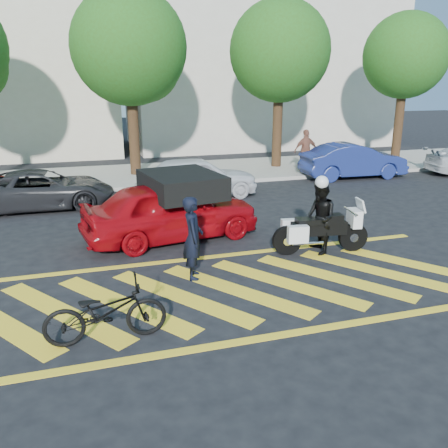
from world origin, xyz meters
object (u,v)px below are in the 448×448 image
object	(u,v)px
officer_moto	(320,218)
parked_mid_right	(197,177)
parked_mid_left	(42,189)
parked_right	(353,161)
bicycle	(105,312)
officer_bike	(193,238)
police_motorcycle	(319,230)
red_convertible	(171,210)

from	to	relation	value
officer_moto	parked_mid_right	world-z (taller)	officer_moto
parked_mid_left	parked_right	size ratio (longest dim) A/B	1.02
parked_mid_left	parked_mid_right	xyz separation A→B (m)	(5.16, 0.00, 0.10)
bicycle	parked_mid_right	xyz separation A→B (m)	(3.74, 9.01, 0.22)
parked_mid_left	parked_mid_right	size ratio (longest dim) A/B	1.06
officer_moto	parked_right	size ratio (longest dim) A/B	0.40
officer_bike	police_motorcycle	size ratio (longest dim) A/B	0.75
police_motorcycle	red_convertible	bearing A→B (deg)	155.30
police_motorcycle	officer_moto	world-z (taller)	officer_moto
officer_moto	parked_right	xyz separation A→B (m)	(5.73, 7.77, -0.15)
officer_bike	police_motorcycle	bearing A→B (deg)	-69.39
police_motorcycle	officer_moto	bearing A→B (deg)	-153.80
bicycle	red_convertible	size ratio (longest dim) A/B	0.42
bicycle	parked_mid_left	size ratio (longest dim) A/B	0.43
officer_bike	parked_right	bearing A→B (deg)	-36.44
parked_right	parked_mid_right	bearing A→B (deg)	104.06
bicycle	police_motorcycle	bearing A→B (deg)	-63.15
officer_moto	parked_mid_left	xyz separation A→B (m)	(-6.60, 6.37, -0.25)
red_convertible	parked_right	xyz separation A→B (m)	(8.93, 5.70, -0.05)
officer_moto	bicycle	bearing A→B (deg)	-54.99
police_motorcycle	red_convertible	xyz separation A→B (m)	(-3.21, 2.07, 0.21)
bicycle	red_convertible	bearing A→B (deg)	-22.96
police_motorcycle	officer_bike	bearing A→B (deg)	-162.03
officer_moto	red_convertible	xyz separation A→B (m)	(-3.20, 2.07, -0.10)
parked_right	bicycle	bearing A→B (deg)	136.66
red_convertible	bicycle	bearing A→B (deg)	147.39
officer_moto	parked_mid_right	xyz separation A→B (m)	(-1.44, 6.37, -0.15)
police_motorcycle	parked_right	size ratio (longest dim) A/B	0.54
officer_bike	red_convertible	bearing A→B (deg)	9.70
red_convertible	parked_mid_right	size ratio (longest dim) A/B	1.08
parked_mid_right	parked_right	distance (m)	7.31
officer_bike	parked_mid_left	size ratio (longest dim) A/B	0.39
red_convertible	police_motorcycle	bearing A→B (deg)	-132.49
officer_bike	parked_mid_left	distance (m)	7.71
police_motorcycle	parked_mid_right	size ratio (longest dim) A/B	0.56
parked_mid_right	bicycle	bearing A→B (deg)	155.84
red_convertible	parked_mid_right	world-z (taller)	red_convertible
police_motorcycle	parked_right	distance (m)	9.64
officer_moto	parked_right	world-z (taller)	officer_moto
bicycle	parked_mid_right	size ratio (longest dim) A/B	0.46
bicycle	officer_moto	bearing A→B (deg)	-63.13
officer_moto	parked_mid_left	world-z (taller)	officer_moto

